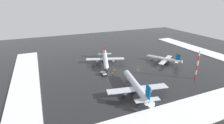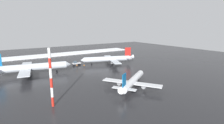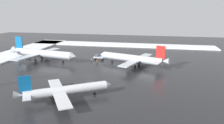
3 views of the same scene
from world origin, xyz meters
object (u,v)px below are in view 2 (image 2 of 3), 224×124
(ground_crew_mid_apron, at_px, (77,66))
(antenna_mast, at_px, (51,78))
(airplane_foreground_jet, at_px, (31,67))
(pushback_tug, at_px, (76,63))
(ground_crew_by_nose_gear, at_px, (84,66))
(airplane_parked_portside, at_px, (133,81))
(airplane_parked_starboard, at_px, (109,59))

(ground_crew_mid_apron, relative_size, antenna_mast, 0.10)
(airplane_foreground_jet, relative_size, ground_crew_mid_apron, 20.36)
(airplane_foreground_jet, xyz_separation_m, ground_crew_mid_apron, (-2.06, 22.84, -2.46))
(pushback_tug, bearing_deg, antenna_mast, 60.96)
(airplane_foreground_jet, xyz_separation_m, ground_crew_by_nose_gear, (0.36, 25.88, -2.46))
(airplane_foreground_jet, relative_size, airplane_parked_portside, 1.55)
(airplane_parked_starboard, bearing_deg, airplane_parked_portside, 89.09)
(airplane_foreground_jet, bearing_deg, ground_crew_mid_apron, 15.58)
(airplane_parked_starboard, height_order, ground_crew_by_nose_gear, airplane_parked_starboard)
(airplane_parked_starboard, xyz_separation_m, antenna_mast, (37.04, -41.71, 5.07))
(ground_crew_by_nose_gear, distance_m, antenna_mast, 46.12)
(airplane_parked_starboard, bearing_deg, airplane_foreground_jet, 18.21)
(airplane_parked_portside, xyz_separation_m, antenna_mast, (-0.72, -28.08, 5.65))
(pushback_tug, bearing_deg, airplane_parked_starboard, 155.81)
(ground_crew_by_nose_gear, distance_m, ground_crew_mid_apron, 3.87)
(airplane_parked_starboard, height_order, pushback_tug, airplane_parked_starboard)
(airplane_parked_portside, bearing_deg, airplane_parked_starboard, 36.68)
(ground_crew_by_nose_gear, relative_size, antenna_mast, 0.10)
(ground_crew_by_nose_gear, height_order, antenna_mast, antenna_mast)
(airplane_parked_portside, distance_m, ground_crew_mid_apron, 40.65)
(airplane_parked_portside, bearing_deg, ground_crew_by_nose_gear, 59.24)
(airplane_parked_starboard, height_order, ground_crew_mid_apron, airplane_parked_starboard)
(airplane_parked_starboard, bearing_deg, ground_crew_mid_apron, 10.98)
(airplane_foreground_jet, distance_m, pushback_tug, 25.50)
(airplane_parked_starboard, bearing_deg, ground_crew_by_nose_gear, 18.31)
(airplane_parked_starboard, xyz_separation_m, airplane_foreground_jet, (-0.52, -41.30, 0.34))
(airplane_parked_portside, distance_m, antenna_mast, 28.65)
(airplane_parked_starboard, distance_m, pushback_tug, 18.62)
(airplane_foreground_jet, height_order, ground_crew_mid_apron, airplane_foreground_jet)
(airplane_foreground_jet, height_order, ground_crew_by_nose_gear, airplane_foreground_jet)
(pushback_tug, bearing_deg, ground_crew_by_nose_gear, 101.25)
(pushback_tug, bearing_deg, airplane_parked_portside, 94.15)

